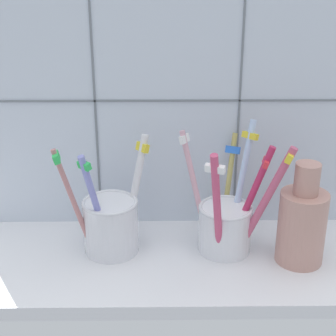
# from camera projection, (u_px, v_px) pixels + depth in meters

# --- Properties ---
(counter_slab) EXTENTS (0.64, 0.22, 0.02)m
(counter_slab) POSITION_uv_depth(u_px,v_px,m) (168.00, 264.00, 0.74)
(counter_slab) COLOR silver
(counter_slab) RESTS_ON ground
(tile_wall_back) EXTENTS (0.64, 0.02, 0.45)m
(tile_wall_back) POSITION_uv_depth(u_px,v_px,m) (167.00, 96.00, 0.77)
(tile_wall_back) COLOR silver
(tile_wall_back) RESTS_ON ground
(toothbrush_cup_left) EXTENTS (0.13, 0.09, 0.17)m
(toothbrush_cup_left) POSITION_uv_depth(u_px,v_px,m) (111.00, 222.00, 0.74)
(toothbrush_cup_left) COLOR silver
(toothbrush_cup_left) RESTS_ON counter_slab
(toothbrush_cup_right) EXTENTS (0.15, 0.15, 0.19)m
(toothbrush_cup_right) POSITION_uv_depth(u_px,v_px,m) (227.00, 221.00, 0.74)
(toothbrush_cup_right) COLOR white
(toothbrush_cup_right) RESTS_ON counter_slab
(ceramic_vase) EXTENTS (0.07, 0.07, 0.15)m
(ceramic_vase) POSITION_uv_depth(u_px,v_px,m) (302.00, 223.00, 0.71)
(ceramic_vase) COLOR tan
(ceramic_vase) RESTS_ON counter_slab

